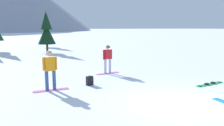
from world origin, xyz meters
name	(u,v)px	position (x,y,z in m)	size (l,w,h in m)	color
ground_plane	(178,104)	(0.00, 0.00, 0.00)	(800.00, 800.00, 0.00)	white
snowboarder_midground	(50,70)	(-3.74, 3.98, 0.94)	(1.58, 0.33, 1.78)	pink
snowboarder_background	(108,58)	(0.16, 6.25, 0.92)	(1.54, 0.40, 1.74)	pink
loose_snowboard_far_spare	(210,84)	(3.47, 1.54, 0.02)	(1.89, 0.39, 0.09)	#19B259
backpack_black	(90,81)	(-1.86, 4.08, 0.21)	(0.33, 0.28, 0.47)	black
pine_tree_young	(46,30)	(-0.84, 19.29, 2.45)	(1.89, 1.89, 4.49)	#472D19
pine_tree_slender	(46,30)	(0.60, 26.82, 2.41)	(1.91, 1.91, 4.42)	#472D19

